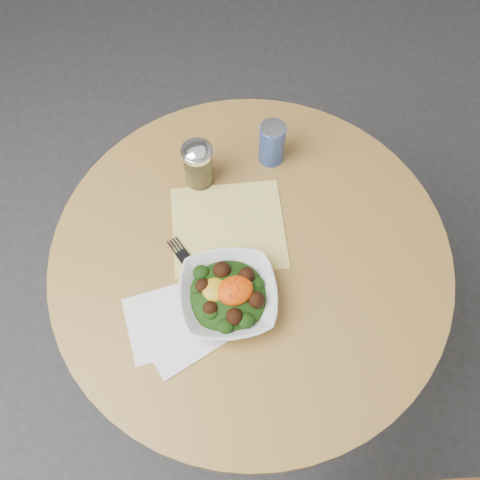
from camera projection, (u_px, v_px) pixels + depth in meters
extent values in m
plane|color=#303033|center=(247.00, 346.00, 1.86)|extent=(6.00, 6.00, 0.00)
cylinder|color=black|center=(247.00, 345.00, 1.85)|extent=(0.52, 0.52, 0.03)
cylinder|color=black|center=(248.00, 313.00, 1.54)|extent=(0.10, 0.10, 0.71)
cylinder|color=gold|center=(250.00, 258.00, 1.21)|extent=(0.90, 0.90, 0.04)
cube|color=yellow|center=(228.00, 227.00, 1.22)|extent=(0.31, 0.29, 0.00)
cube|color=white|center=(164.00, 322.00, 1.12)|extent=(0.16, 0.16, 0.00)
cube|color=white|center=(178.00, 331.00, 1.11)|extent=(0.18, 0.18, 0.00)
imported|color=white|center=(228.00, 296.00, 1.12)|extent=(0.25, 0.25, 0.05)
ellipsoid|color=black|center=(228.00, 296.00, 1.12)|extent=(0.17, 0.17, 0.06)
ellipsoid|color=gold|center=(215.00, 289.00, 1.10)|extent=(0.05, 0.05, 0.02)
ellipsoid|color=#F95105|center=(235.00, 290.00, 1.09)|extent=(0.08, 0.06, 0.03)
cube|color=black|center=(205.00, 289.00, 1.15)|extent=(0.04, 0.13, 0.00)
cube|color=black|center=(180.00, 251.00, 1.19)|extent=(0.04, 0.08, 0.00)
cylinder|color=silver|center=(199.00, 167.00, 1.23)|extent=(0.07, 0.07, 0.10)
cylinder|color=olive|center=(199.00, 172.00, 1.25)|extent=(0.06, 0.06, 0.06)
cylinder|color=white|center=(197.00, 152.00, 1.18)|extent=(0.07, 0.07, 0.01)
ellipsoid|color=white|center=(197.00, 150.00, 1.18)|extent=(0.07, 0.07, 0.03)
cylinder|color=#0D1D98|center=(272.00, 143.00, 1.26)|extent=(0.06, 0.06, 0.11)
cylinder|color=silver|center=(273.00, 128.00, 1.21)|extent=(0.06, 0.06, 0.00)
cube|color=silver|center=(273.00, 124.00, 1.21)|extent=(0.02, 0.02, 0.00)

